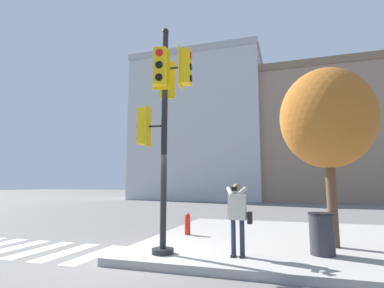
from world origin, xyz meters
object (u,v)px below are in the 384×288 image
(fire_hydrant, at_px, (187,224))
(trash_bin, at_px, (322,234))
(traffic_signal_pole, at_px, (164,108))
(person_photographer, at_px, (238,213))
(street_tree, at_px, (327,119))

(fire_hydrant, height_order, trash_bin, trash_bin)
(traffic_signal_pole, height_order, person_photographer, traffic_signal_pole)
(person_photographer, relative_size, fire_hydrant, 2.40)
(street_tree, bearing_deg, fire_hydrant, 170.69)
(traffic_signal_pole, distance_m, street_tree, 4.44)
(person_photographer, height_order, trash_bin, person_photographer)
(traffic_signal_pole, distance_m, person_photographer, 3.07)
(traffic_signal_pole, height_order, trash_bin, traffic_signal_pole)
(traffic_signal_pole, height_order, street_tree, traffic_signal_pole)
(traffic_signal_pole, xyz_separation_m, trash_bin, (3.56, 0.99, -3.01))
(fire_hydrant, relative_size, trash_bin, 0.71)
(traffic_signal_pole, xyz_separation_m, person_photographer, (1.74, 0.27, -2.52))
(person_photographer, bearing_deg, fire_hydrant, 129.71)
(person_photographer, height_order, fire_hydrant, person_photographer)
(traffic_signal_pole, bearing_deg, trash_bin, 15.49)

